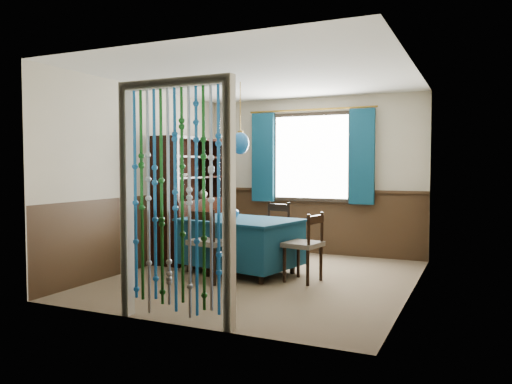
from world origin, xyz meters
The scene contains 22 objects.
floor centered at (0.00, 0.00, 0.00)m, with size 4.00×4.00×0.00m, color brown.
ceiling centered at (0.00, 0.00, 2.50)m, with size 4.00×4.00×0.00m, color silver.
wall_back centered at (0.00, 2.00, 1.25)m, with size 3.60×3.60×0.00m, color #B7AE96.
wall_front centered at (0.00, -2.00, 1.25)m, with size 3.60×3.60×0.00m, color #B7AE96.
wall_left centered at (-1.80, 0.00, 1.25)m, with size 4.00×4.00×0.00m, color #B7AE96.
wall_right centered at (1.80, 0.00, 1.25)m, with size 4.00×4.00×0.00m, color #B7AE96.
wainscot_back centered at (0.00, 1.99, 0.50)m, with size 3.60×3.60×0.00m, color #362414.
wainscot_front centered at (0.00, -1.99, 0.50)m, with size 3.60×3.60×0.00m, color #362414.
wainscot_left centered at (-1.79, 0.00, 0.50)m, with size 4.00×4.00×0.00m, color #362414.
wainscot_right centered at (1.79, 0.00, 0.50)m, with size 4.00×4.00×0.00m, color #362414.
window centered at (0.00, 1.95, 1.55)m, with size 1.32×0.12×1.42m, color black.
doorway centered at (0.00, -1.94, 1.05)m, with size 1.16×0.12×2.18m, color silver, non-canonical shape.
dining_table centered at (-0.39, 0.18, 0.42)m, with size 1.67×1.31×0.71m.
chair_near centered at (-0.52, -0.43, 0.48)m, with size 0.50×0.48×0.90m.
chair_far centered at (-0.21, 0.82, 0.47)m, with size 0.55×0.53×0.89m.
chair_left centered at (-1.26, 0.37, 0.46)m, with size 0.47×0.49×0.86m.
chair_right centered at (0.55, 0.04, 0.45)m, with size 0.47×0.48×0.85m.
sideboard centered at (-1.54, 0.78, 0.63)m, with size 0.50×1.41×1.83m.
pendant_lamp centered at (-0.39, 0.18, 1.71)m, with size 0.23×0.23×0.94m.
vase_table centered at (-0.52, 0.18, 0.81)m, with size 0.18×0.18×0.18m, color #155492.
bowl_shelf centered at (-1.48, 0.44, 1.28)m, with size 0.22×0.22×0.05m, color beige.
vase_sideboard centered at (-1.48, 1.05, 1.00)m, with size 0.16×0.16×0.17m, color beige.
Camera 1 is at (2.49, -5.68, 1.41)m, focal length 35.00 mm.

